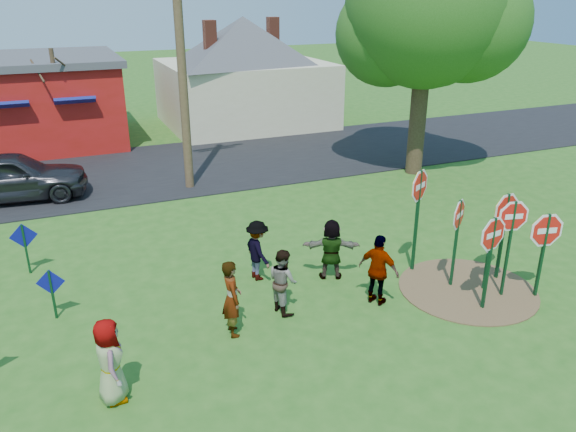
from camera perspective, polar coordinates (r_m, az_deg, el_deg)
name	(u,v)px	position (r m, az deg, el deg)	size (l,w,h in m)	color
ground	(275,308)	(12.66, -1.33, -9.35)	(120.00, 120.00, 0.00)	#275C1A
road	(168,168)	(22.89, -12.10, 4.79)	(120.00, 7.50, 0.04)	black
dirt_patch	(467,289)	(14.02, 17.75, -7.09)	(3.20, 3.20, 0.03)	brown
red_building	(12,101)	(28.48, -26.23, 10.41)	(9.40, 7.69, 3.90)	#9D170F
cream_house	(244,67)	(29.84, -4.48, 14.83)	(9.40, 9.40, 6.50)	beige
stop_sign_a	(492,243)	(12.66, 19.99, -2.60)	(1.01, 0.20, 2.31)	#103E20
stop_sign_b	(419,195)	(13.82, 13.15, 2.06)	(0.94, 0.53, 2.78)	#103E20
stop_sign_c	(512,227)	(13.32, 21.78, -1.04)	(0.94, 0.24, 2.46)	#103E20
stop_sign_d	(505,216)	(14.12, 21.21, 0.01)	(1.06, 0.16, 2.35)	#103E20
stop_sign_e	(490,242)	(13.64, 19.83, -2.53)	(0.85, 0.51, 1.83)	#103E20
stop_sign_f	(546,236)	(13.67, 24.70, -1.85)	(1.04, 0.25, 2.19)	#103E20
stop_sign_g	(458,224)	(13.42, 16.88, -0.75)	(0.82, 0.54, 2.32)	#103E20
blue_diamond_c	(52,288)	(12.96, -22.89, -6.80)	(0.58, 0.13, 1.16)	#103E20
blue_diamond_d	(25,243)	(15.20, -25.18, -2.48)	(0.65, 0.06, 1.33)	#103E20
person_a	(110,361)	(10.18, -17.65, -13.88)	(0.77, 0.50, 1.57)	#3A4C8B
person_b	(232,298)	(11.46, -5.73, -8.29)	(0.60, 0.39, 1.65)	#2B7360
person_c	(283,281)	(12.22, -0.53, -6.60)	(0.72, 0.56, 1.47)	#98583A
person_d	(258,250)	(13.56, -3.10, -3.51)	(0.97, 0.56, 1.51)	#353539
person_e	(379,270)	(12.61, 9.19, -5.45)	(0.97, 0.41, 1.66)	#503161
person_f	(331,249)	(13.63, 4.42, -3.39)	(1.41, 0.45, 1.52)	#1A522D
suv	(10,176)	(20.77, -26.37, 3.63)	(1.93, 4.79, 1.63)	#323237
utility_pole	(180,38)	(19.47, -10.94, 17.33)	(2.38, 0.48, 9.77)	#4C3823
leafy_tree	(430,14)	(21.56, 14.26, 19.24)	(6.34, 5.78, 9.01)	#382819
bare_tree_east	(57,89)	(25.11, -22.43, 11.88)	(1.80, 1.80, 4.47)	#382819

